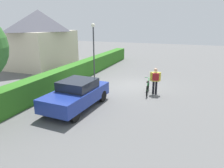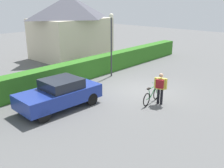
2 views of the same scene
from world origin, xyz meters
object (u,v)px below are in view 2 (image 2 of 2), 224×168
Objects in this scene: person_rider at (160,86)px; street_lamp at (111,36)px; parked_car_near at (60,94)px; bicycle at (152,96)px.

street_lamp reaches higher than person_rider.
street_lamp is (5.60, 1.73, 1.93)m from parked_car_near.
parked_car_near is 2.54× the size of person_rider.
person_rider reaches higher than bicycle.
bicycle is at bearing 101.55° from person_rider.
bicycle is 1.11× the size of person_rider.
bicycle is 5.57m from street_lamp.
bicycle is 0.71m from person_rider.
parked_car_near is 6.17m from street_lamp.
street_lamp is (2.08, 5.01, 1.70)m from person_rider.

